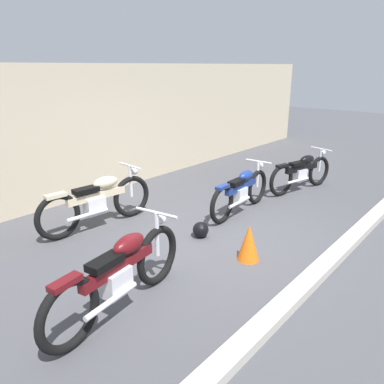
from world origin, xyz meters
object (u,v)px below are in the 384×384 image
Objects in this scene: helmet at (201,230)px; motorcycle_maroon at (120,273)px; motorcycle_cream at (98,201)px; motorcycle_black at (302,172)px; traffic_cone at (249,242)px; motorcycle_blue at (241,191)px.

helmet is 2.21m from motorcycle_maroon.
motorcycle_cream is (-0.80, 1.63, 0.35)m from helmet.
traffic_cone is at bearing -152.59° from motorcycle_black.
helmet is 1.41m from motorcycle_blue.
motorcycle_cream is 2.65m from motorcycle_blue.
motorcycle_cream is 1.14× the size of motorcycle_black.
traffic_cone is at bearing -70.64° from motorcycle_cream.
motorcycle_black is (4.19, -1.79, -0.05)m from motorcycle_cream.
motorcycle_blue is at bearing -29.44° from motorcycle_cream.
motorcycle_black is at bearing -17.85° from motorcycle_cream.
helmet is 0.12× the size of motorcycle_maroon.
motorcycle_maroon is at bearing -115.75° from motorcycle_cream.
motorcycle_blue reaches higher than motorcycle_black.
motorcycle_black is 0.97× the size of motorcycle_blue.
motorcycle_cream reaches higher than traffic_cone.
motorcycle_maroon is (-2.11, -0.54, 0.35)m from helmet.
traffic_cone is 0.27× the size of motorcycle_blue.
helmet is 1.03m from traffic_cone.
motorcycle_maroon is at bearing 166.72° from traffic_cone.
motorcycle_maroon reaches higher than traffic_cone.
helmet is 1.85m from motorcycle_cream.
motorcycle_blue is (-2.01, 0.28, 0.00)m from motorcycle_black.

